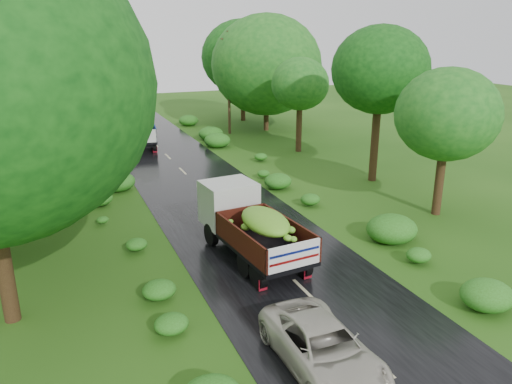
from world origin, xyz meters
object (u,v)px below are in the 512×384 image
truck_far (139,127)px  utility_pole (229,82)px  truck_near (249,222)px  car (323,348)px

truck_far → utility_pole: 8.42m
truck_near → utility_pole: size_ratio=0.74×
truck_near → car: truck_near is taller
truck_far → utility_pole: utility_pole is taller
truck_near → utility_pole: utility_pole is taller
truck_far → car: 27.98m
truck_near → truck_far: 20.97m
car → utility_pole: utility_pole is taller
utility_pole → truck_far: bearing=173.2°
car → utility_pole: bearing=74.7°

